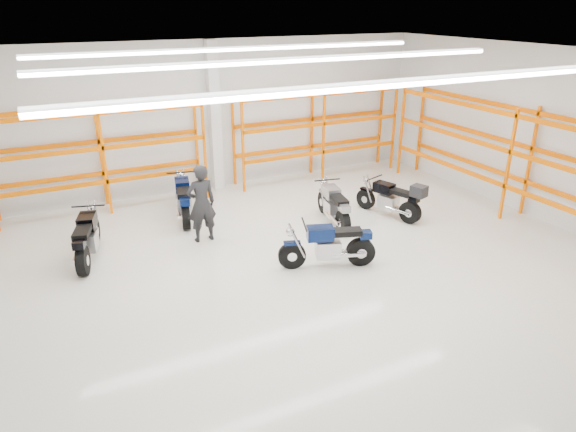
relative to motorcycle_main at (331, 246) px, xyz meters
name	(u,v)px	position (x,y,z in m)	size (l,w,h in m)	color
ground	(303,265)	(-0.52, 0.34, -0.50)	(14.00, 14.00, 0.00)	beige
room_shell	(304,120)	(-0.52, 0.36, 2.78)	(14.02, 12.02, 4.51)	silver
motorcycle_main	(331,246)	(0.00, 0.00, 0.00)	(2.10, 1.00, 1.07)	black
motorcycle_back_a	(87,239)	(-4.81, 2.70, 0.02)	(0.96, 2.20, 1.10)	black
motorcycle_back_b	(184,200)	(-2.18, 4.14, 0.03)	(0.90, 2.29, 1.13)	black
motorcycle_back_c	(334,207)	(1.27, 2.00, 0.00)	(0.82, 2.16, 1.07)	black
motorcycle_back_d	(394,199)	(2.96, 1.69, 0.03)	(1.00, 2.09, 1.10)	black
standing_man	(201,203)	(-2.14, 2.58, 0.47)	(0.71, 0.47, 1.95)	black
structural_column	(215,117)	(-0.52, 6.16, 1.75)	(0.32, 0.32, 4.50)	white
pallet_racking_back_left	(101,148)	(-3.92, 5.82, 1.28)	(5.67, 0.87, 3.00)	#F75700
pallet_racking_back_right	(318,124)	(2.88, 5.82, 1.28)	(5.67, 0.87, 3.00)	#F75700
pallet_racking_side	(521,152)	(5.96, 0.34, 1.31)	(0.87, 9.07, 3.00)	#F75700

